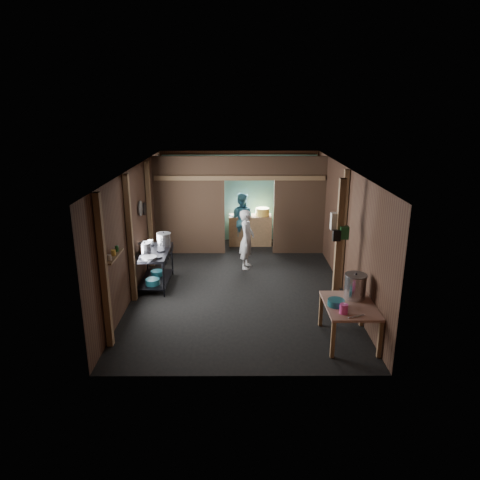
{
  "coord_description": "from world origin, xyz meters",
  "views": [
    {
      "loc": [
        -0.03,
        -9.18,
        3.88
      ],
      "look_at": [
        0.0,
        -0.2,
        1.1
      ],
      "focal_mm": 33.07,
      "sensor_mm": 36.0,
      "label": 1
    }
  ],
  "objects_px": {
    "prep_table": "(349,323)",
    "stock_pot": "(355,287)",
    "gas_range": "(155,269)",
    "stove_pot_large": "(164,240)",
    "pink_bucket": "(344,309)",
    "yellow_tub": "(262,212)",
    "cook": "(247,239)"
  },
  "relations": [
    {
      "from": "stove_pot_large",
      "to": "stock_pot",
      "type": "height_order",
      "value": "stove_pot_large"
    },
    {
      "from": "pink_bucket",
      "to": "cook",
      "type": "distance_m",
      "value": 4.12
    },
    {
      "from": "prep_table",
      "to": "yellow_tub",
      "type": "relative_size",
      "value": 2.95
    },
    {
      "from": "stock_pot",
      "to": "pink_bucket",
      "type": "bearing_deg",
      "value": -118.66
    },
    {
      "from": "prep_table",
      "to": "yellow_tub",
      "type": "bearing_deg",
      "value": 102.36
    },
    {
      "from": "gas_range",
      "to": "pink_bucket",
      "type": "relative_size",
      "value": 8.55
    },
    {
      "from": "stove_pot_large",
      "to": "pink_bucket",
      "type": "bearing_deg",
      "value": -42.74
    },
    {
      "from": "stock_pot",
      "to": "yellow_tub",
      "type": "height_order",
      "value": "stock_pot"
    },
    {
      "from": "gas_range",
      "to": "yellow_tub",
      "type": "relative_size",
      "value": 3.52
    },
    {
      "from": "prep_table",
      "to": "pink_bucket",
      "type": "height_order",
      "value": "pink_bucket"
    },
    {
      "from": "stove_pot_large",
      "to": "yellow_tub",
      "type": "height_order",
      "value": "stove_pot_large"
    },
    {
      "from": "prep_table",
      "to": "pink_bucket",
      "type": "relative_size",
      "value": 7.15
    },
    {
      "from": "stove_pot_large",
      "to": "gas_range",
      "type": "bearing_deg",
      "value": -114.65
    },
    {
      "from": "pink_bucket",
      "to": "yellow_tub",
      "type": "bearing_deg",
      "value": 99.88
    },
    {
      "from": "yellow_tub",
      "to": "cook",
      "type": "relative_size",
      "value": 0.26
    },
    {
      "from": "gas_range",
      "to": "prep_table",
      "type": "height_order",
      "value": "gas_range"
    },
    {
      "from": "prep_table",
      "to": "stock_pot",
      "type": "xyz_separation_m",
      "value": [
        0.14,
        0.27,
        0.54
      ]
    },
    {
      "from": "gas_range",
      "to": "stove_pot_large",
      "type": "bearing_deg",
      "value": 65.35
    },
    {
      "from": "gas_range",
      "to": "yellow_tub",
      "type": "height_order",
      "value": "yellow_tub"
    },
    {
      "from": "prep_table",
      "to": "stock_pot",
      "type": "distance_m",
      "value": 0.62
    },
    {
      "from": "gas_range",
      "to": "stock_pot",
      "type": "xyz_separation_m",
      "value": [
        3.85,
        -2.14,
        0.48
      ]
    },
    {
      "from": "pink_bucket",
      "to": "yellow_tub",
      "type": "distance_m",
      "value": 5.83
    },
    {
      "from": "prep_table",
      "to": "cook",
      "type": "xyz_separation_m",
      "value": [
        -1.66,
        3.52,
        0.39
      ]
    },
    {
      "from": "gas_range",
      "to": "cook",
      "type": "xyz_separation_m",
      "value": [
        2.05,
        1.12,
        0.33
      ]
    },
    {
      "from": "stock_pot",
      "to": "pink_bucket",
      "type": "height_order",
      "value": "stock_pot"
    },
    {
      "from": "pink_bucket",
      "to": "yellow_tub",
      "type": "xyz_separation_m",
      "value": [
        -1.0,
        5.74,
        0.2
      ]
    },
    {
      "from": "stove_pot_large",
      "to": "cook",
      "type": "relative_size",
      "value": 0.22
    },
    {
      "from": "stove_pot_large",
      "to": "yellow_tub",
      "type": "relative_size",
      "value": 0.85
    },
    {
      "from": "gas_range",
      "to": "pink_bucket",
      "type": "bearing_deg",
      "value": -37.75
    },
    {
      "from": "gas_range",
      "to": "stove_pot_large",
      "type": "distance_m",
      "value": 0.68
    },
    {
      "from": "cook",
      "to": "gas_range",
      "type": "bearing_deg",
      "value": 132.16
    },
    {
      "from": "gas_range",
      "to": "yellow_tub",
      "type": "xyz_separation_m",
      "value": [
        2.52,
        3.01,
        0.56
      ]
    }
  ]
}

